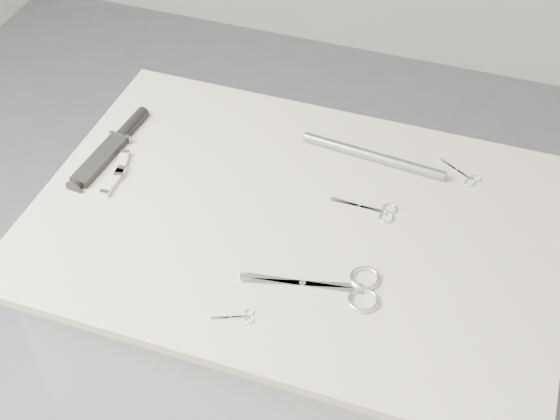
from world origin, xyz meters
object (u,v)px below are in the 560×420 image
(pocket_knife_b, at_px, (122,165))
(tiny_scissors, at_px, (239,317))
(large_shears, at_px, (342,287))
(sheathed_knife, at_px, (115,143))
(pocket_knife_a, at_px, (114,181))
(plinth, at_px, (294,361))
(embroidery_scissors_b, at_px, (465,175))
(embroidery_scissors_a, at_px, (376,210))
(metal_rail, at_px, (373,156))

(pocket_knife_b, bearing_deg, tiny_scissors, -144.13)
(large_shears, xyz_separation_m, sheathed_knife, (-0.55, 0.21, 0.01))
(large_shears, height_order, pocket_knife_a, pocket_knife_a)
(plinth, distance_m, tiny_scissors, 0.54)
(embroidery_scissors_b, relative_size, pocket_knife_b, 1.15)
(embroidery_scissors_a, bearing_deg, pocket_knife_a, -168.60)
(pocket_knife_b, relative_size, metal_rail, 0.26)
(plinth, relative_size, embroidery_scissors_a, 7.02)
(pocket_knife_b, bearing_deg, plinth, -110.37)
(embroidery_scissors_b, xyz_separation_m, pocket_knife_b, (-0.66, -0.20, 0.00))
(large_shears, height_order, sheathed_knife, sheathed_knife)
(plinth, relative_size, embroidery_scissors_b, 9.80)
(plinth, xyz_separation_m, embroidery_scissors_b, (0.28, 0.23, 0.47))
(plinth, height_order, pocket_knife_b, pocket_knife_b)
(pocket_knife_a, bearing_deg, large_shears, -102.75)
(pocket_knife_a, xyz_separation_m, metal_rail, (0.47, 0.24, 0.01))
(plinth, distance_m, pocket_knife_a, 0.61)
(embroidery_scissors_a, bearing_deg, sheathed_knife, -179.85)
(embroidery_scissors_a, relative_size, embroidery_scissors_b, 1.40)
(embroidery_scissors_b, bearing_deg, large_shears, -82.26)
(embroidery_scissors_b, bearing_deg, metal_rail, -145.57)
(embroidery_scissors_a, distance_m, sheathed_knife, 0.56)
(embroidery_scissors_b, height_order, pocket_knife_b, pocket_knife_b)
(embroidery_scissors_a, relative_size, tiny_scissors, 1.78)
(tiny_scissors, bearing_deg, pocket_knife_b, 119.09)
(plinth, relative_size, sheathed_knife, 3.53)
(tiny_scissors, xyz_separation_m, metal_rail, (0.11, 0.47, 0.01))
(pocket_knife_a, bearing_deg, embroidery_scissors_a, -79.77)
(large_shears, distance_m, pocket_knife_b, 0.53)
(large_shears, distance_m, metal_rail, 0.35)
(large_shears, bearing_deg, plinth, 121.09)
(plinth, bearing_deg, metal_rail, 66.52)
(embroidery_scissors_a, distance_m, pocket_knife_a, 0.52)
(embroidery_scissors_a, height_order, tiny_scissors, same)
(metal_rail, bearing_deg, tiny_scissors, -103.54)
(large_shears, relative_size, embroidery_scissors_a, 1.90)
(large_shears, bearing_deg, sheathed_knife, 147.05)
(sheathed_knife, distance_m, pocket_knife_b, 0.07)
(plinth, height_order, embroidery_scissors_b, embroidery_scissors_b)
(large_shears, xyz_separation_m, embroidery_scissors_a, (0.01, 0.21, -0.00))
(sheathed_knife, bearing_deg, metal_rail, -70.79)
(plinth, distance_m, pocket_knife_b, 0.61)
(embroidery_scissors_a, height_order, embroidery_scissors_b, same)
(tiny_scissors, bearing_deg, sheathed_knife, 117.49)
(plinth, height_order, tiny_scissors, tiny_scissors)
(embroidery_scissors_a, height_order, metal_rail, metal_rail)
(embroidery_scissors_a, bearing_deg, large_shears, -91.42)
(plinth, relative_size, pocket_knife_b, 11.24)
(embroidery_scissors_b, height_order, tiny_scissors, same)
(embroidery_scissors_b, distance_m, tiny_scissors, 0.56)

